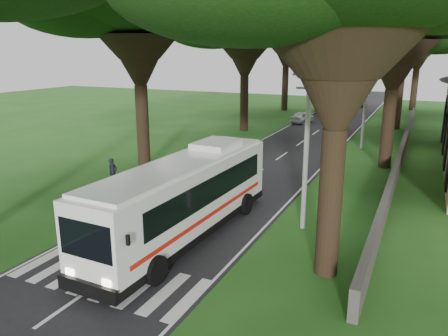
% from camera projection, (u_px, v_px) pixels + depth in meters
% --- Properties ---
extents(ground, '(140.00, 140.00, 0.00)m').
position_uv_depth(ground, '(138.00, 257.00, 18.47)').
color(ground, '#1F4C15').
rests_on(ground, ground).
extents(road, '(8.00, 120.00, 0.04)m').
position_uv_depth(road, '(298.00, 145.00, 40.36)').
color(road, black).
rests_on(road, ground).
extents(crosswalk, '(8.00, 3.00, 0.01)m').
position_uv_depth(crosswalk, '(107.00, 278.00, 16.72)').
color(crosswalk, silver).
rests_on(crosswalk, ground).
extents(property_wall, '(0.35, 50.00, 1.20)m').
position_uv_depth(property_wall, '(402.00, 150.00, 35.68)').
color(property_wall, '#383533').
rests_on(property_wall, ground).
extents(pole_near, '(1.60, 0.24, 8.00)m').
position_uv_depth(pole_near, '(307.00, 145.00, 20.40)').
color(pole_near, gray).
rests_on(pole_near, ground).
extents(pole_mid, '(1.60, 0.24, 8.00)m').
position_uv_depth(pole_mid, '(365.00, 101.00, 37.92)').
color(pole_mid, gray).
rests_on(pole_mid, ground).
extents(pole_far, '(1.60, 0.24, 8.00)m').
position_uv_depth(pole_far, '(387.00, 85.00, 55.43)').
color(pole_far, gray).
rests_on(pole_far, ground).
extents(tree_l_midb, '(14.29, 14.29, 14.88)m').
position_uv_depth(tree_l_midb, '(245.00, 18.00, 44.74)').
color(tree_l_midb, black).
rests_on(tree_l_midb, ground).
extents(tree_l_far, '(15.44, 15.44, 16.03)m').
position_uv_depth(tree_l_far, '(287.00, 19.00, 60.67)').
color(tree_l_far, black).
rests_on(tree_l_far, ground).
extents(tree_r_mida, '(12.56, 12.56, 14.42)m').
position_uv_depth(tree_r_mida, '(400.00, 3.00, 29.73)').
color(tree_r_mida, black).
rests_on(tree_r_mida, ground).
extents(tree_r_midb, '(13.69, 13.69, 13.65)m').
position_uv_depth(tree_r_midb, '(406.00, 29.00, 45.94)').
color(tree_r_midb, black).
rests_on(tree_r_midb, ground).
extents(tree_r_far, '(13.30, 13.30, 14.57)m').
position_uv_depth(tree_r_far, '(421.00, 27.00, 61.04)').
color(tree_r_far, black).
rests_on(tree_r_far, ground).
extents(coach_bus, '(3.30, 12.60, 3.69)m').
position_uv_depth(coach_bus, '(185.00, 196.00, 20.01)').
color(coach_bus, white).
rests_on(coach_bus, ground).
extents(distant_car_a, '(2.35, 4.30, 1.39)m').
position_uv_depth(distant_car_a, '(302.00, 117.00, 52.36)').
color(distant_car_a, silver).
rests_on(distant_car_a, road).
extents(distant_car_b, '(2.75, 4.36, 1.36)m').
position_uv_depth(distant_car_b, '(321.00, 108.00, 60.99)').
color(distant_car_b, navy).
rests_on(distant_car_b, road).
extents(distant_car_c, '(2.71, 4.70, 1.28)m').
position_uv_depth(distant_car_c, '(360.00, 102.00, 68.47)').
color(distant_car_c, '#A01717').
rests_on(distant_car_c, road).
extents(pedestrian, '(0.50, 0.72, 1.92)m').
position_uv_depth(pedestrian, '(113.00, 173.00, 27.56)').
color(pedestrian, black).
rests_on(pedestrian, ground).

